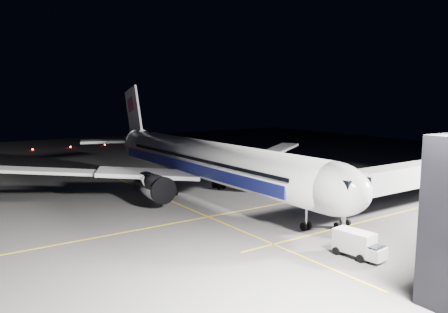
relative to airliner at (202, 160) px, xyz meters
name	(u,v)px	position (x,y,z in m)	size (l,w,h in m)	color
ground	(206,195)	(1.08, 0.00, -5.16)	(200.00, 200.00, 0.00)	#4C4C4F
guide_line_main	(247,210)	(11.08, 0.00, -5.16)	(0.25, 80.00, 0.01)	gold
guide_line_cross	(170,201)	(1.08, -6.00, -5.16)	(70.00, 0.25, 0.01)	gold
guide_line_side	(375,219)	(23.08, 10.00, -5.16)	(0.25, 40.00, 0.01)	gold
airliner	(202,160)	(0.00, 0.00, 0.00)	(61.48, 54.22, 16.64)	silver
jet_bridge	(416,174)	(23.08, 18.06, -0.58)	(3.60, 34.40, 6.30)	#B2B2B7
taxiway_lights	(70,147)	(-70.92, 0.00, -4.94)	(0.44, 60.44, 0.44)	#FF140A
service_truck	(358,244)	(30.11, -1.95, -3.88)	(4.85, 2.45, 2.39)	silver
baggage_tug	(253,178)	(-2.53, 11.56, -4.32)	(2.93, 2.56, 1.84)	black
safety_cone_a	(263,181)	(-1.53, 12.95, -4.89)	(0.37, 0.37, 0.55)	#E24A09
safety_cone_b	(232,186)	(-0.67, 5.93, -4.82)	(0.46, 0.46, 0.69)	#E24A09
safety_cone_c	(284,191)	(6.38, 10.59, -4.90)	(0.35, 0.35, 0.53)	#E24A09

